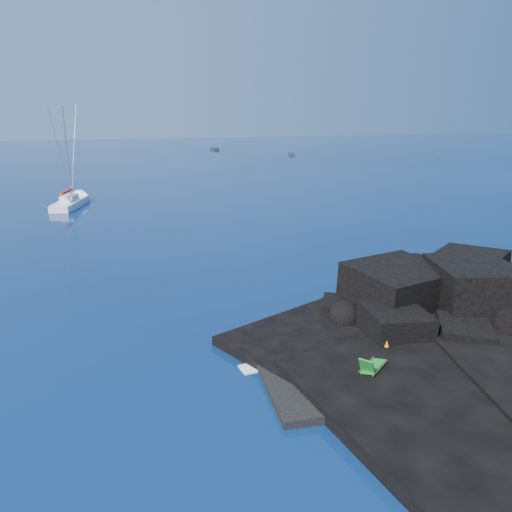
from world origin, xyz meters
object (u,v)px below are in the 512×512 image
(deck_chair, at_px, (374,362))
(marker_cone, at_px, (387,346))
(sailboat, at_px, (71,206))
(distant_boat_a, at_px, (215,150))
(sunbather, at_px, (349,361))
(distant_boat_b, at_px, (292,155))

(deck_chair, relative_size, marker_cone, 2.92)
(sailboat, relative_size, distant_boat_a, 2.81)
(sailboat, xyz_separation_m, marker_cone, (15.03, -46.37, 0.65))
(sailboat, relative_size, deck_chair, 6.98)
(sunbather, bearing_deg, marker_cone, 19.62)
(sunbather, bearing_deg, sailboat, 112.15)
(deck_chair, height_order, distant_boat_b, deck_chair)
(sailboat, height_order, sunbather, sailboat)
(sailboat, xyz_separation_m, sunbather, (12.74, -46.88, 0.52))
(sunbather, relative_size, distant_boat_b, 0.39)
(sunbather, height_order, distant_boat_b, sunbather)
(deck_chair, distance_m, marker_cone, 2.35)
(sailboat, bearing_deg, distant_boat_b, 64.24)
(distant_boat_a, bearing_deg, sailboat, -120.69)
(distant_boat_b, bearing_deg, marker_cone, -92.93)
(sailboat, bearing_deg, deck_chair, -57.78)
(marker_cone, distance_m, distant_boat_b, 111.76)
(distant_boat_a, height_order, distant_boat_b, distant_boat_a)
(sailboat, xyz_separation_m, distant_boat_b, (53.54, 58.55, 0.00))
(distant_boat_a, relative_size, distant_boat_b, 1.02)
(deck_chair, bearing_deg, marker_cone, 6.58)
(distant_boat_a, distance_m, distant_boat_b, 29.10)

